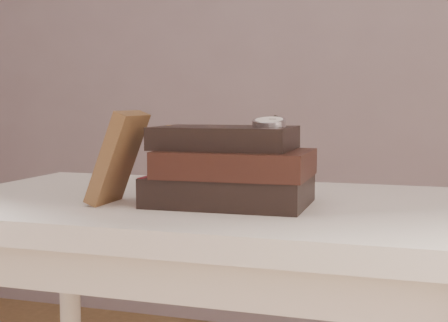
% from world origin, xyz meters
% --- Properties ---
extents(table, '(1.00, 0.60, 0.75)m').
position_xyz_m(table, '(0.00, 0.35, 0.66)').
color(table, beige).
rests_on(table, ground).
extents(book_stack, '(0.28, 0.19, 0.13)m').
position_xyz_m(book_stack, '(0.06, 0.30, 0.81)').
color(book_stack, black).
rests_on(book_stack, table).
extents(journal, '(0.08, 0.10, 0.16)m').
position_xyz_m(journal, '(-0.13, 0.25, 0.83)').
color(journal, '#432C19').
rests_on(journal, table).
extents(pocket_watch, '(0.06, 0.16, 0.02)m').
position_xyz_m(pocket_watch, '(0.13, 0.29, 0.89)').
color(pocket_watch, silver).
rests_on(pocket_watch, book_stack).
extents(eyeglasses, '(0.12, 0.13, 0.05)m').
position_xyz_m(eyeglasses, '(-0.04, 0.39, 0.83)').
color(eyeglasses, silver).
rests_on(eyeglasses, book_stack).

